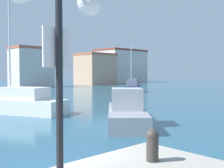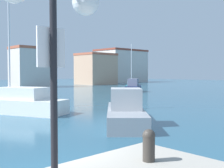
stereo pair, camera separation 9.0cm
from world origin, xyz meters
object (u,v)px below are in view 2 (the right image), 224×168
Objects in this scene: lamppost at (53,7)px; sailboat_white_near_pier at (13,102)px; sailboat_teal_distant_east at (131,86)px; mooring_bollard at (149,144)px; motorboat_grey_distant_north at (126,112)px; motorboat_navy_far_left at (133,87)px.

sailboat_white_near_pier is (6.18, 15.85, -3.02)m from lamppost.
lamppost is 45.58m from sailboat_teal_distant_east.
motorboat_grey_distant_north reaches higher than mooring_bollard.
sailboat_white_near_pier reaches higher than lamppost.
motorboat_navy_far_left is (-5.92, -5.96, 0.20)m from sailboat_teal_distant_east.
sailboat_white_near_pier is (-27.68, -14.48, 0.21)m from sailboat_teal_distant_east.
motorboat_grey_distant_north is at bearing 47.19° from mooring_bollard.
sailboat_teal_distant_east is 0.65× the size of sailboat_white_near_pier.
sailboat_teal_distant_east is (31.51, 30.11, -0.88)m from mooring_bollard.
sailboat_white_near_pier is (3.83, 15.63, -0.66)m from mooring_bollard.
lamppost is at bearing -111.30° from sailboat_white_near_pier.
motorboat_navy_far_left is at bearing 21.38° from sailboat_white_near_pier.
mooring_bollard is 16.10m from sailboat_white_near_pier.
mooring_bollard is at bearing 5.48° from lamppost.
mooring_bollard is 0.05× the size of sailboat_white_near_pier.
lamppost is 3.34m from mooring_bollard.
motorboat_grey_distant_north reaches higher than motorboat_navy_far_left.
sailboat_white_near_pier is at bearing -152.39° from sailboat_teal_distant_east.
sailboat_teal_distant_east is at bearing 27.61° from sailboat_white_near_pier.
sailboat_white_near_pier is 2.23× the size of motorboat_navy_far_left.
motorboat_grey_distant_north is (6.56, 7.08, -0.74)m from mooring_bollard.
sailboat_white_near_pier is at bearing 107.70° from motorboat_grey_distant_north.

